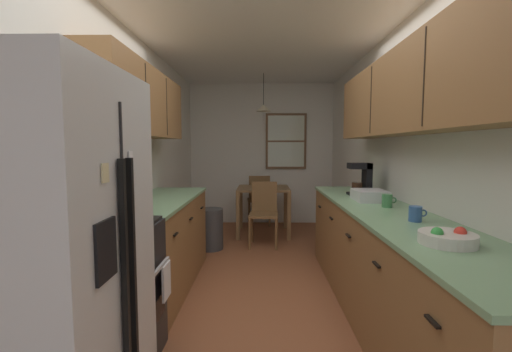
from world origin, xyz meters
The scene contains 26 objects.
ground_plane centered at (0.00, 1.00, 0.00)m, with size 12.00×12.00×0.00m, color brown.
wall_left centered at (-1.35, 1.00, 1.27)m, with size 0.10×9.00×2.55m, color silver.
wall_right centered at (1.35, 1.00, 1.27)m, with size 0.10×9.00×2.55m, color silver.
wall_back centered at (0.00, 3.65, 1.27)m, with size 4.40×0.10×2.55m, color silver.
ceiling_slab centered at (0.00, 1.00, 2.59)m, with size 4.40×9.00×0.08m, color white.
refrigerator centered at (-0.93, -1.22, 0.86)m, with size 0.77×0.76×1.71m.
stove_range centered at (-0.99, -0.53, 0.47)m, with size 0.66×0.59×1.10m.
microwave_over_range centered at (-1.11, -0.53, 1.63)m, with size 0.39×0.62×0.30m.
counter_left centered at (-1.00, 0.67, 0.45)m, with size 0.64×1.81×0.90m.
upper_cabinets_left centered at (-1.14, 0.62, 1.81)m, with size 0.33×1.89×0.63m.
counter_right centered at (1.00, 0.05, 0.45)m, with size 0.64×3.30×0.90m.
upper_cabinets_right centered at (1.14, 0.00, 1.82)m, with size 0.33×2.98×0.64m.
dining_table centered at (0.03, 2.78, 0.63)m, with size 0.82×0.79×0.76m.
dining_chair_near centered at (0.04, 2.18, 0.50)m, with size 0.42×0.42×0.90m.
dining_chair_far centered at (-0.04, 3.39, 0.50)m, with size 0.43×0.43×0.90m.
pendant_light centered at (0.03, 2.78, 2.02)m, with size 0.24×0.24×0.58m.
back_window centered at (0.45, 3.58, 1.51)m, with size 0.74×0.05×1.01m.
trash_bin centered at (-0.70, 1.96, 0.28)m, with size 0.35×0.35×0.56m, color #3F3F42.
storage_canister centered at (-1.00, -0.03, 0.99)m, with size 0.11×0.11×0.19m.
dish_towel centered at (-0.64, -0.38, 0.50)m, with size 0.02×0.16×0.24m, color white.
coffee_maker centered at (1.05, 0.93, 1.08)m, with size 0.22×0.18×0.34m.
mug_by_coffeemaker centered at (1.05, 0.22, 0.95)m, with size 0.12×0.08×0.11m.
mug_spare centered at (1.04, -0.32, 0.95)m, with size 0.12×0.08×0.10m.
fruit_bowl centered at (0.96, -0.86, 0.94)m, with size 0.28×0.28×0.09m.
dish_rack centered at (1.01, 0.57, 0.95)m, with size 0.28×0.34×0.10m, color silver.
table_serving_bowl centered at (0.08, 2.75, 0.79)m, with size 0.20×0.20×0.06m, color #E0D14C.
Camera 1 is at (-0.00, -2.56, 1.40)m, focal length 23.53 mm.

